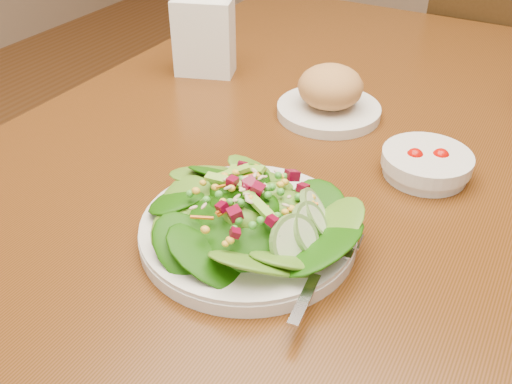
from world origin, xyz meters
The scene contains 6 objects.
dining_table centered at (0.00, 0.00, 0.65)m, with size 0.90×1.40×0.75m.
chair_far centered at (0.22, 0.85, 0.50)m, with size 0.47×0.47×0.94m.
salad_plate centered at (0.07, -0.29, 0.78)m, with size 0.27×0.27×0.08m.
bread_plate centered at (0.01, 0.07, 0.79)m, with size 0.18×0.18×0.09m.
tomato_bowl centered at (0.21, -0.04, 0.77)m, with size 0.13×0.13×0.04m.
napkin_holder centered at (-0.27, 0.11, 0.83)m, with size 0.13×0.10×0.15m.
Camera 1 is at (0.34, -0.77, 1.21)m, focal length 40.00 mm.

